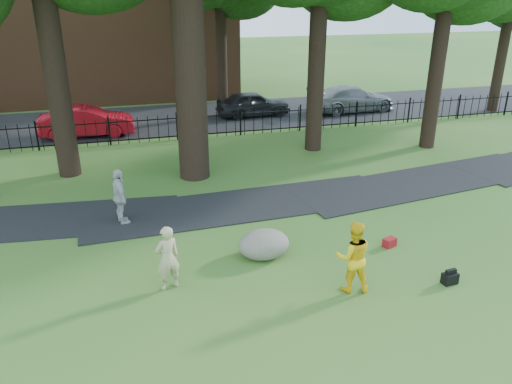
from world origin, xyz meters
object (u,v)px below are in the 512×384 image
object	(u,v)px
man	(353,257)
red_sedan	(87,121)
woman	(168,258)
boulder	(264,242)

from	to	relation	value
man	red_sedan	world-z (taller)	man
woman	man	distance (m)	4.25
man	boulder	bearing A→B (deg)	-41.13
man	boulder	size ratio (longest dim) A/B	1.28
red_sedan	boulder	bearing A→B (deg)	-158.10
woman	red_sedan	distance (m)	14.19
red_sedan	woman	bearing A→B (deg)	-169.05
man	boulder	distance (m)	2.59
woman	red_sedan	size ratio (longest dim) A/B	0.37
woman	red_sedan	xyz separation A→B (m)	(-2.24, 14.01, -0.09)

